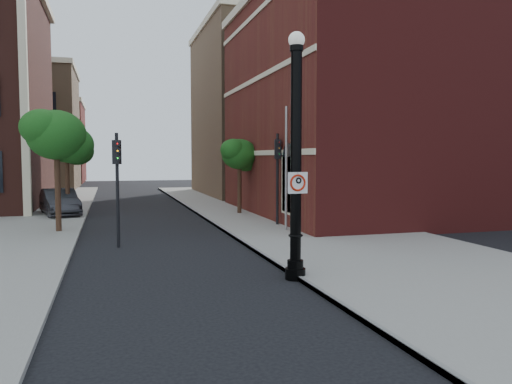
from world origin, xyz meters
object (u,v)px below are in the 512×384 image
object	(u,v)px
traffic_signal_left	(117,171)
traffic_signal_right	(278,164)
parked_car	(60,202)
no_parking_sign	(298,183)
lamppost	(296,167)

from	to	relation	value
traffic_signal_left	traffic_signal_right	size ratio (longest dim) A/B	0.95
traffic_signal_left	traffic_signal_right	xyz separation A→B (m)	(7.27, 3.45, 0.15)
traffic_signal_right	parked_car	bearing A→B (deg)	156.28
no_parking_sign	parked_car	bearing A→B (deg)	109.38
lamppost	traffic_signal_right	bearing A→B (deg)	73.94
no_parking_sign	traffic_signal_left	distance (m)	7.82
lamppost	parked_car	distance (m)	18.86
no_parking_sign	traffic_signal_left	xyz separation A→B (m)	(-4.47, 6.41, 0.19)
parked_car	traffic_signal_right	bearing A→B (deg)	-49.93
parked_car	traffic_signal_left	world-z (taller)	traffic_signal_left
lamppost	traffic_signal_left	xyz separation A→B (m)	(-4.48, 6.24, -0.22)
no_parking_sign	lamppost	bearing A→B (deg)	82.88
lamppost	traffic_signal_left	world-z (taller)	lamppost
traffic_signal_right	lamppost	bearing A→B (deg)	-93.63
lamppost	traffic_signal_left	bearing A→B (deg)	125.64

